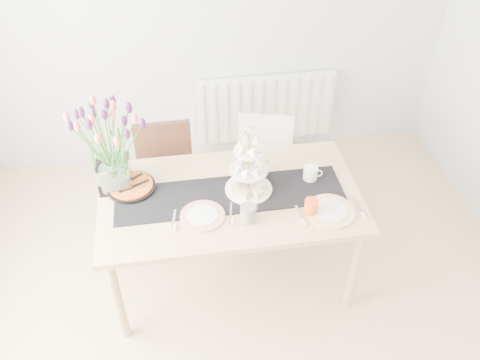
{
  "coord_description": "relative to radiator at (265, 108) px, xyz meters",
  "views": [
    {
      "loc": [
        -0.3,
        -1.51,
        2.84
      ],
      "look_at": [
        0.05,
        0.74,
        0.91
      ],
      "focal_mm": 38.0,
      "sensor_mm": 36.0,
      "label": 1
    }
  ],
  "objects": [
    {
      "name": "room_shell",
      "position": [
        -0.5,
        -2.19,
        0.85
      ],
      "size": [
        4.5,
        4.5,
        4.5
      ],
      "color": "tan",
      "rests_on": "ground"
    },
    {
      "name": "radiator",
      "position": [
        0.0,
        0.0,
        0.0
      ],
      "size": [
        1.2,
        0.08,
        0.6
      ],
      "primitive_type": "cube",
      "color": "white",
      "rests_on": "room_shell"
    },
    {
      "name": "dining_table",
      "position": [
        -0.5,
        -1.4,
        0.22
      ],
      "size": [
        1.6,
        0.9,
        0.75
      ],
      "color": "tan",
      "rests_on": "ground"
    },
    {
      "name": "chair_brown",
      "position": [
        -0.89,
        -0.78,
        0.03
      ],
      "size": [
        0.42,
        0.42,
        0.83
      ],
      "rotation": [
        0.0,
        0.0,
        0.03
      ],
      "color": "#3D2116",
      "rests_on": "ground"
    },
    {
      "name": "chair_white",
      "position": [
        -0.16,
        -0.78,
        0.03
      ],
      "size": [
        0.5,
        0.5,
        0.82
      ],
      "rotation": [
        0.0,
        0.0,
        -0.26
      ],
      "color": "white",
      "rests_on": "ground"
    },
    {
      "name": "table_runner",
      "position": [
        -0.5,
        -1.4,
        0.3
      ],
      "size": [
        1.4,
        0.35,
        0.01
      ],
      "primitive_type": "cube",
      "color": "black",
      "rests_on": "dining_table"
    },
    {
      "name": "tulip_vase",
      "position": [
        -1.19,
        -1.21,
        0.69
      ],
      "size": [
        0.71,
        0.71,
        0.61
      ],
      "rotation": [
        0.0,
        0.0,
        -0.12
      ],
      "color": "silver",
      "rests_on": "dining_table"
    },
    {
      "name": "cake_stand",
      "position": [
        -0.38,
        -1.38,
        0.42
      ],
      "size": [
        0.29,
        0.29,
        0.43
      ],
      "rotation": [
        0.0,
        0.0,
        -0.18
      ],
      "color": "gold",
      "rests_on": "dining_table"
    },
    {
      "name": "teapot",
      "position": [
        -0.34,
        -1.28,
        0.38
      ],
      "size": [
        0.33,
        0.3,
        0.17
      ],
      "primitive_type": null,
      "rotation": [
        0.0,
        0.0,
        0.43
      ],
      "color": "white",
      "rests_on": "dining_table"
    },
    {
      "name": "cream_jug",
      "position": [
        0.02,
        -1.33,
        0.35
      ],
      "size": [
        0.11,
        0.11,
        0.09
      ],
      "primitive_type": "cylinder",
      "rotation": [
        0.0,
        0.0,
        -0.22
      ],
      "color": "white",
      "rests_on": "dining_table"
    },
    {
      "name": "tart_tin",
      "position": [
        -1.1,
        -1.25,
        0.32
      ],
      "size": [
        0.3,
        0.3,
        0.04
      ],
      "rotation": [
        0.0,
        0.0,
        0.19
      ],
      "color": "black",
      "rests_on": "dining_table"
    },
    {
      "name": "mug_grey",
      "position": [
        -0.43,
        -1.63,
        0.35
      ],
      "size": [
        0.13,
        0.13,
        0.11
      ],
      "primitive_type": "cylinder",
      "rotation": [
        0.0,
        0.0,
        0.65
      ],
      "color": "gray",
      "rests_on": "dining_table"
    },
    {
      "name": "mug_orange",
      "position": [
        -0.05,
        -1.63,
        0.35
      ],
      "size": [
        0.11,
        0.11,
        0.1
      ],
      "primitive_type": "cylinder",
      "rotation": [
        0.0,
        0.0,
        1.1
      ],
      "color": "#FF541C",
      "rests_on": "dining_table"
    },
    {
      "name": "plate_left",
      "position": [
        -0.69,
        -1.57,
        0.31
      ],
      "size": [
        0.31,
        0.31,
        0.01
      ],
      "primitive_type": "cylinder",
      "rotation": [
        0.0,
        0.0,
        -0.17
      ],
      "color": "silver",
      "rests_on": "dining_table"
    },
    {
      "name": "plate_right",
      "position": [
        0.06,
        -1.64,
        0.31
      ],
      "size": [
        0.32,
        0.32,
        0.02
      ],
      "primitive_type": "cylinder",
      "rotation": [
        0.0,
        0.0,
        0.11
      ],
      "color": "white",
      "rests_on": "dining_table"
    }
  ]
}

